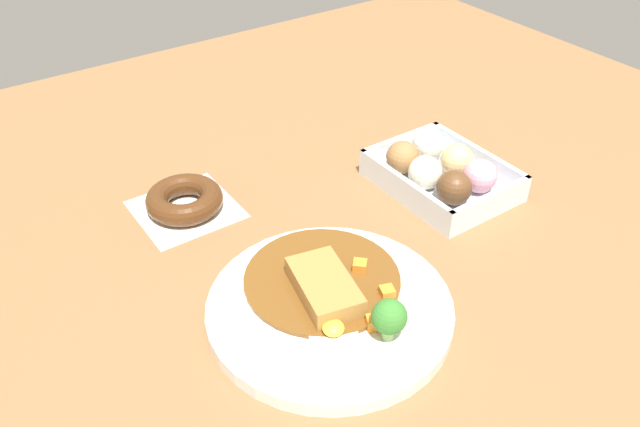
% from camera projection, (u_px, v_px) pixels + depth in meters
% --- Properties ---
extents(ground_plane, '(1.60, 1.60, 0.00)m').
position_uv_depth(ground_plane, '(381.00, 257.00, 0.84)').
color(ground_plane, brown).
extents(curry_plate, '(0.29, 0.29, 0.07)m').
position_uv_depth(curry_plate, '(330.00, 304.00, 0.75)').
color(curry_plate, white).
rests_on(curry_plate, ground_plane).
extents(donut_box, '(0.20, 0.16, 0.06)m').
position_uv_depth(donut_box, '(441.00, 172.00, 0.95)').
color(donut_box, silver).
rests_on(donut_box, ground_plane).
extents(chocolate_ring_donut, '(0.14, 0.14, 0.03)m').
position_uv_depth(chocolate_ring_donut, '(184.00, 200.00, 0.91)').
color(chocolate_ring_donut, white).
rests_on(chocolate_ring_donut, ground_plane).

